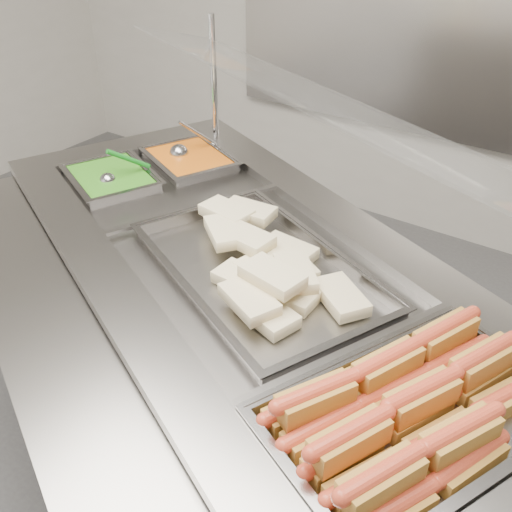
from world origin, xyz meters
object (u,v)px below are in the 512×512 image
Objects in this scene: steam_counter at (248,376)px; ladle at (180,152)px; pan_wraps at (258,274)px; sneeze_guard at (321,105)px; pan_hotdogs at (413,426)px; serving_spoon at (112,177)px.

steam_counter is 0.86m from ladle.
ladle is (-0.59, 0.41, 0.47)m from steam_counter.
pan_wraps is 4.40× the size of ladle.
pan_hotdogs is at bearing -43.07° from sneeze_guard.
sneeze_guard reaches higher than pan_wraps.
pan_hotdogs is 0.82× the size of pan_wraps.
ladle reaches higher than pan_hotdogs.
ladle is (-0.65, 0.43, 0.04)m from pan_wraps.
serving_spoon is at bearing 163.11° from pan_hotdogs.
pan_wraps is (0.06, -0.03, 0.44)m from steam_counter.
ladle is at bearing 145.42° from steam_counter.
pan_wraps is 0.72m from serving_spoon.
pan_hotdogs is 3.76× the size of serving_spoon.
steam_counter is 0.77m from pan_hotdogs.
pan_wraps is at bearing -11.27° from serving_spoon.
serving_spoon is at bearing 168.73° from pan_wraps.
steam_counter is 0.44m from pan_wraps.
sneeze_guard reaches higher than pan_hotdogs.
serving_spoon is (-0.74, -0.09, -0.37)m from sneeze_guard.
sneeze_guard is at bearing 81.56° from pan_wraps.
steam_counter is 0.81m from serving_spoon.
ladle is 1.04× the size of serving_spoon.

